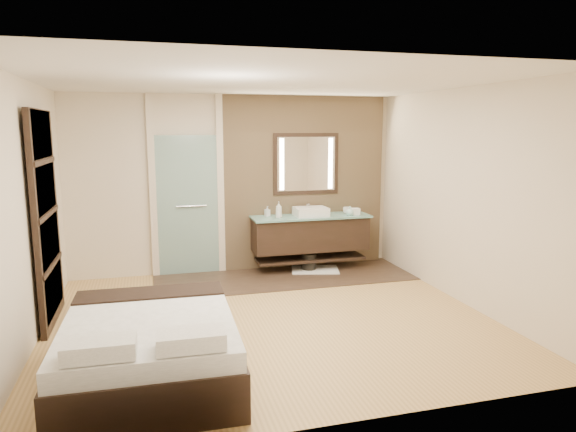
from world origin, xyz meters
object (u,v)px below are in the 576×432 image
object	(u,v)px
waste_bin	(309,262)
bed	(150,348)
mirror_unit	(306,164)
vanity	(310,233)

from	to	relation	value
waste_bin	bed	bearing A→B (deg)	-128.76
mirror_unit	waste_bin	world-z (taller)	mirror_unit
vanity	bed	bearing A→B (deg)	-128.61
mirror_unit	waste_bin	xyz separation A→B (m)	(-0.04, -0.31, -1.51)
mirror_unit	waste_bin	size ratio (longest dim) A/B	3.82
mirror_unit	bed	xyz separation A→B (m)	(-2.46, -3.31, -1.36)
vanity	bed	distance (m)	3.95
vanity	waste_bin	world-z (taller)	vanity
vanity	mirror_unit	size ratio (longest dim) A/B	1.75
mirror_unit	bed	size ratio (longest dim) A/B	0.57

